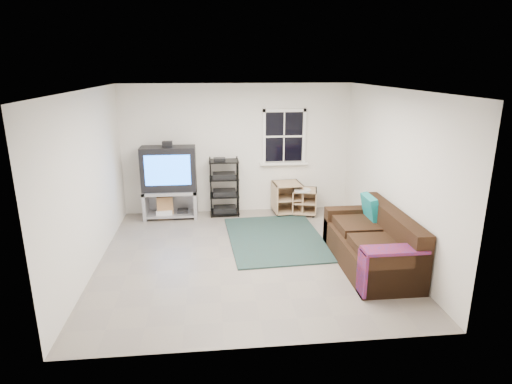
{
  "coord_description": "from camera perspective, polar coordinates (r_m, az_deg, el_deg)",
  "views": [
    {
      "loc": [
        -0.52,
        -6.23,
        2.92
      ],
      "look_at": [
        0.18,
        0.4,
        0.95
      ],
      "focal_mm": 30.0,
      "sensor_mm": 36.0,
      "label": 1
    }
  ],
  "objects": [
    {
      "name": "shag_rug",
      "position": [
        7.56,
        2.67,
        -6.17
      ],
      "size": [
        1.73,
        2.3,
        0.03
      ],
      "primitive_type": "cube",
      "rotation": [
        0.0,
        0.0,
        0.05
      ],
      "color": "black",
      "rests_on": "ground"
    },
    {
      "name": "tv_unit",
      "position": [
        8.54,
        -11.5,
        2.06
      ],
      "size": [
        1.04,
        0.52,
        1.54
      ],
      "color": "#9D9DA4",
      "rests_on": "ground"
    },
    {
      "name": "av_rack",
      "position": [
        8.64,
        -4.24,
        0.2
      ],
      "size": [
        0.58,
        0.42,
        1.17
      ],
      "color": "black",
      "rests_on": "ground"
    },
    {
      "name": "room",
      "position": [
        8.74,
        3.75,
        6.92
      ],
      "size": [
        4.6,
        4.62,
        4.6
      ],
      "color": "gray",
      "rests_on": "ground"
    },
    {
      "name": "side_table_right",
      "position": [
        8.77,
        6.47,
        -0.98
      ],
      "size": [
        0.57,
        0.57,
        0.55
      ],
      "rotation": [
        0.0,
        0.0,
        -0.24
      ],
      "color": "tan",
      "rests_on": "ground"
    },
    {
      "name": "side_table_left",
      "position": [
        8.8,
        4.06,
        -0.6
      ],
      "size": [
        0.59,
        0.59,
        0.64
      ],
      "rotation": [
        0.0,
        0.0,
        0.09
      ],
      "color": "tan",
      "rests_on": "ground"
    },
    {
      "name": "paper_bag",
      "position": [
        8.7,
        -12.02,
        -1.96
      ],
      "size": [
        0.33,
        0.23,
        0.45
      ],
      "primitive_type": "cube",
      "rotation": [
        0.0,
        0.0,
        0.1
      ],
      "color": "#A16A48",
      "rests_on": "ground"
    },
    {
      "name": "sofa",
      "position": [
        6.73,
        15.3,
        -6.8
      ],
      "size": [
        0.91,
        2.04,
        0.93
      ],
      "color": "black",
      "rests_on": "ground"
    }
  ]
}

